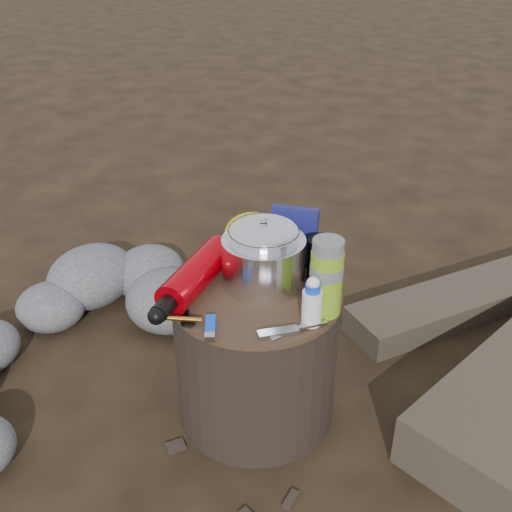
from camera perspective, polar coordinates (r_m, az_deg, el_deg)
The scene contains 16 objects.
ground at distance 1.71m, azimuth 0.00°, elevation -14.06°, with size 60.00×60.00×0.00m, color black.
stump at distance 1.58m, azimuth 0.00°, elevation -9.13°, with size 0.41×0.41×0.38m, color black.
rock_ring at distance 1.91m, azimuth -17.60°, elevation -6.41°, with size 0.46×1.00×0.20m, color #56565A, non-canonical shape.
log_small at distance 2.22m, azimuth 20.79°, elevation -3.18°, with size 0.19×1.05×0.09m, color #3E352A.
foil_windscreen at distance 1.47m, azimuth 0.71°, elevation -0.52°, with size 0.20×0.20×0.12m, color silver.
camping_pot at distance 1.47m, azimuth 0.71°, elevation 0.43°, with size 0.17×0.17×0.17m, color silver.
fuel_bottle at distance 1.47m, azimuth -5.65°, elevation -1.74°, with size 0.08×0.33×0.08m, color #A30009, non-canonical shape.
thermos at distance 1.36m, azimuth 6.58°, elevation -2.01°, with size 0.07×0.07×0.18m, color #78AB1E.
travel_mug at distance 1.50m, azimuth 6.17°, elevation -0.28°, with size 0.07×0.07×0.11m, color black.
stuff_sack at distance 1.59m, azimuth 0.02°, elevation 1.88°, with size 0.17×0.14×0.12m, color yellow.
food_pouch at distance 1.56m, azimuth 3.57°, elevation 1.89°, with size 0.12×0.03×0.15m, color navy.
lighter at distance 1.35m, azimuth -4.29°, elevation -6.48°, with size 0.02×0.09×0.02m, color blue.
multitool at distance 1.33m, azimuth 2.08°, elevation -7.19°, with size 0.03×0.09×0.01m, color #B4B4B9.
pot_grabber at distance 1.34m, azimuth 3.66°, elevation -6.80°, with size 0.03×0.13×0.01m, color #B4B4B9, non-canonical shape.
spork at distance 1.42m, azimuth -6.56°, elevation -4.69°, with size 0.03×0.13×0.01m, color black, non-canonical shape.
squeeze_bottle at distance 1.34m, azimuth 5.26°, elevation -4.45°, with size 0.04×0.04×0.11m, color white.
Camera 1 is at (0.59, -1.07, 1.19)m, focal length 42.76 mm.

